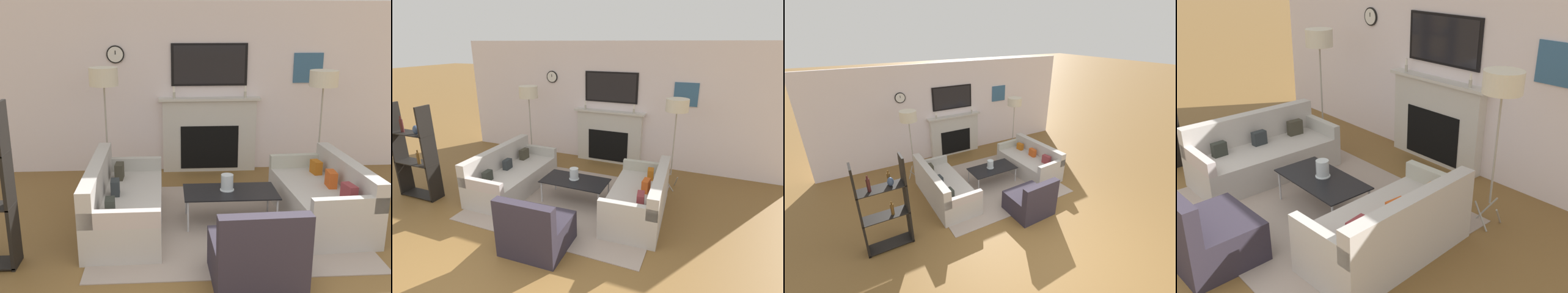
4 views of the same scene
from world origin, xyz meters
The scene contains 9 objects.
fireplace_wall centered at (0.00, 4.67, 1.23)m, with size 7.59×0.28×2.70m.
area_rug centered at (0.00, 2.51, 0.01)m, with size 3.07×2.55×0.01m.
couch_left centered at (-1.23, 2.51, 0.28)m, with size 0.85×1.90×0.80m.
couch_right centered at (1.22, 2.51, 0.29)m, with size 0.92×1.73×0.77m.
armchair centered at (0.13, 1.16, 0.27)m, with size 0.85×0.80×0.83m.
coffee_table centered at (0.07, 2.54, 0.38)m, with size 1.13×0.59×0.41m.
hurricane_candle centered at (0.04, 2.58, 0.49)m, with size 0.17×0.17×0.20m.
floor_lamp_left centered at (-1.54, 3.72, 1.64)m, with size 0.39×0.39×1.80m.
floor_lamp_right centered at (1.54, 3.72, 1.59)m, with size 0.40×0.40×1.74m.
Camera 4 is at (3.95, -0.11, 2.75)m, focal length 42.00 mm.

